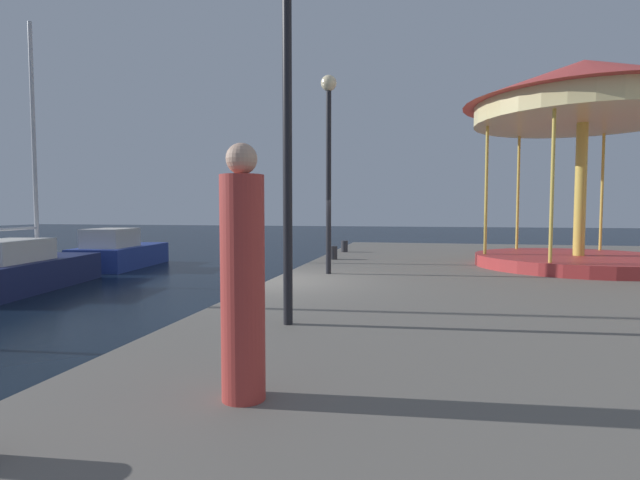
{
  "coord_description": "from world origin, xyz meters",
  "views": [
    {
      "loc": [
        3.18,
        -9.74,
        2.27
      ],
      "look_at": [
        -0.07,
        5.45,
        1.32
      ],
      "focal_mm": 27.22,
      "sensor_mm": 36.0,
      "label": 1
    }
  ],
  "objects_px": {
    "lamp_post_near_edge": "(287,85)",
    "bollard_center": "(333,253)",
    "sailboat_navy": "(18,270)",
    "person_mid_promenade": "(243,280)",
    "motorboat_blue": "(119,253)",
    "bollard_north": "(344,246)",
    "carousel": "(583,113)",
    "lamp_post_mid_promenade": "(329,140)"
  },
  "relations": [
    {
      "from": "bollard_north",
      "to": "person_mid_promenade",
      "type": "distance_m",
      "value": 13.56
    },
    {
      "from": "carousel",
      "to": "lamp_post_near_edge",
      "type": "distance_m",
      "value": 9.59
    },
    {
      "from": "lamp_post_near_edge",
      "to": "bollard_north",
      "type": "height_order",
      "value": "lamp_post_near_edge"
    },
    {
      "from": "sailboat_navy",
      "to": "lamp_post_near_edge",
      "type": "xyz_separation_m",
      "value": [
        9.56,
        -5.61,
        3.25
      ]
    },
    {
      "from": "bollard_center",
      "to": "lamp_post_near_edge",
      "type": "bearing_deg",
      "value": -83.47
    },
    {
      "from": "bollard_north",
      "to": "sailboat_navy",
      "type": "bearing_deg",
      "value": -147.68
    },
    {
      "from": "motorboat_blue",
      "to": "lamp_post_mid_promenade",
      "type": "relative_size",
      "value": 1.04
    },
    {
      "from": "bollard_center",
      "to": "motorboat_blue",
      "type": "bearing_deg",
      "value": 162.82
    },
    {
      "from": "lamp_post_mid_promenade",
      "to": "bollard_center",
      "type": "xyz_separation_m",
      "value": [
        -0.5,
        3.31,
        -2.88
      ]
    },
    {
      "from": "motorboat_blue",
      "to": "bollard_center",
      "type": "distance_m",
      "value": 9.67
    },
    {
      "from": "motorboat_blue",
      "to": "carousel",
      "type": "height_order",
      "value": "carousel"
    },
    {
      "from": "sailboat_navy",
      "to": "lamp_post_mid_promenade",
      "type": "relative_size",
      "value": 1.72
    },
    {
      "from": "motorboat_blue",
      "to": "carousel",
      "type": "distance_m",
      "value": 16.73
    },
    {
      "from": "lamp_post_near_edge",
      "to": "person_mid_promenade",
      "type": "xyz_separation_m",
      "value": [
        0.34,
        -2.47,
        -2.11
      ]
    },
    {
      "from": "bollard_center",
      "to": "person_mid_promenade",
      "type": "relative_size",
      "value": 0.2
    },
    {
      "from": "motorboat_blue",
      "to": "lamp_post_mid_promenade",
      "type": "xyz_separation_m",
      "value": [
        9.73,
        -6.17,
        3.29
      ]
    },
    {
      "from": "carousel",
      "to": "lamp_post_near_edge",
      "type": "relative_size",
      "value": 1.32
    },
    {
      "from": "sailboat_navy",
      "to": "lamp_post_mid_promenade",
      "type": "height_order",
      "value": "sailboat_navy"
    },
    {
      "from": "sailboat_navy",
      "to": "bollard_north",
      "type": "bearing_deg",
      "value": 32.32
    },
    {
      "from": "lamp_post_mid_promenade",
      "to": "bollard_center",
      "type": "height_order",
      "value": "lamp_post_mid_promenade"
    },
    {
      "from": "person_mid_promenade",
      "to": "motorboat_blue",
      "type": "bearing_deg",
      "value": 127.59
    },
    {
      "from": "person_mid_promenade",
      "to": "lamp_post_mid_promenade",
      "type": "bearing_deg",
      "value": 96.08
    },
    {
      "from": "carousel",
      "to": "lamp_post_mid_promenade",
      "type": "bearing_deg",
      "value": -156.36
    },
    {
      "from": "motorboat_blue",
      "to": "carousel",
      "type": "bearing_deg",
      "value": -12.46
    },
    {
      "from": "motorboat_blue",
      "to": "bollard_north",
      "type": "relative_size",
      "value": 11.78
    },
    {
      "from": "lamp_post_near_edge",
      "to": "sailboat_navy",
      "type": "bearing_deg",
      "value": 149.59
    },
    {
      "from": "sailboat_navy",
      "to": "bollard_north",
      "type": "xyz_separation_m",
      "value": [
        8.51,
        5.39,
        0.41
      ]
    },
    {
      "from": "sailboat_navy",
      "to": "bollard_center",
      "type": "xyz_separation_m",
      "value": [
        8.61,
        2.74,
        0.41
      ]
    },
    {
      "from": "motorboat_blue",
      "to": "lamp_post_near_edge",
      "type": "bearing_deg",
      "value": -47.73
    },
    {
      "from": "motorboat_blue",
      "to": "lamp_post_near_edge",
      "type": "xyz_separation_m",
      "value": [
        10.18,
        -11.21,
        3.25
      ]
    },
    {
      "from": "lamp_post_near_edge",
      "to": "bollard_center",
      "type": "xyz_separation_m",
      "value": [
        -0.96,
        8.35,
        -2.85
      ]
    },
    {
      "from": "bollard_center",
      "to": "bollard_north",
      "type": "bearing_deg",
      "value": 91.97
    },
    {
      "from": "sailboat_navy",
      "to": "person_mid_promenade",
      "type": "relative_size",
      "value": 3.95
    },
    {
      "from": "carousel",
      "to": "person_mid_promenade",
      "type": "distance_m",
      "value": 11.87
    },
    {
      "from": "bollard_north",
      "to": "lamp_post_mid_promenade",
      "type": "bearing_deg",
      "value": -84.33
    },
    {
      "from": "sailboat_navy",
      "to": "carousel",
      "type": "relative_size",
      "value": 1.32
    },
    {
      "from": "bollard_north",
      "to": "person_mid_promenade",
      "type": "height_order",
      "value": "person_mid_promenade"
    },
    {
      "from": "bollard_center",
      "to": "bollard_north",
      "type": "distance_m",
      "value": 2.65
    },
    {
      "from": "lamp_post_near_edge",
      "to": "motorboat_blue",
      "type": "bearing_deg",
      "value": 132.27
    },
    {
      "from": "sailboat_navy",
      "to": "person_mid_promenade",
      "type": "distance_m",
      "value": 12.84
    },
    {
      "from": "motorboat_blue",
      "to": "person_mid_promenade",
      "type": "height_order",
      "value": "person_mid_promenade"
    },
    {
      "from": "bollard_north",
      "to": "carousel",
      "type": "bearing_deg",
      "value": -26.19
    }
  ]
}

